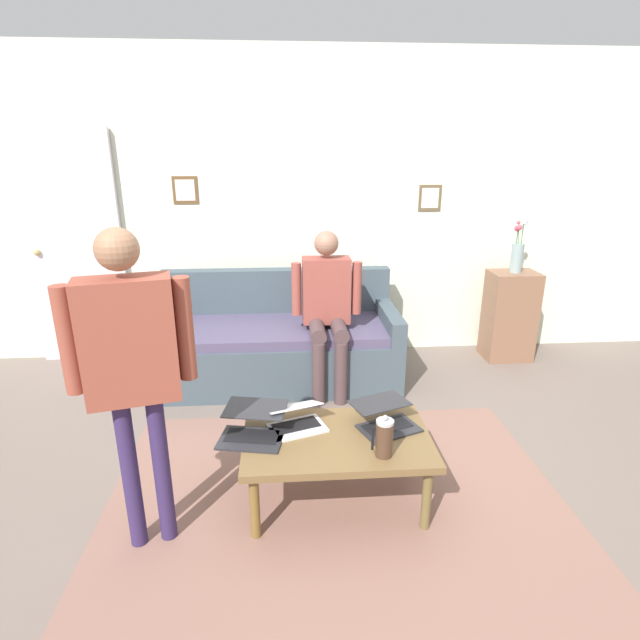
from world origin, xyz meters
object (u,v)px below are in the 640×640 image
side_shelf (509,316)px  laptop_center (386,419)px  flower_vase (517,254)px  french_press (384,438)px  person_standing (131,356)px  couch (277,344)px  laptop_left (296,420)px  coffee_table (337,444)px  interior_door (75,250)px  laptop_right (253,428)px  person_seated (327,303)px

side_shelf → laptop_center: bearing=50.3°
flower_vase → french_press: bearing=53.1°
french_press → person_standing: (1.16, 0.04, 0.50)m
couch → laptop_left: (-0.12, 1.52, 0.14)m
coffee_table → interior_door: bearing=-46.3°
french_press → person_standing: size_ratio=0.14×
laptop_center → side_shelf: size_ratio=0.49×
laptop_center → flower_vase: bearing=-129.7°
laptop_right → flower_vase: bearing=-140.1°
person_standing → person_seated: size_ratio=1.23×
laptop_left → laptop_center: laptop_left is taller
interior_door → flower_vase: (-3.90, 0.27, -0.03)m
coffee_table → flower_vase: size_ratio=2.13×
person_seated → laptop_right: bearing=69.4°
coffee_table → person_seated: 1.46m
laptop_center → person_standing: 1.38m
side_shelf → person_seated: person_seated is taller
coffee_table → laptop_right: (0.45, -0.04, 0.09)m
interior_door → french_press: size_ratio=9.01×
interior_door → laptop_center: bearing=138.5°
flower_vase → person_standing: person_standing is taller
couch → laptop_left: bearing=94.4°
laptop_center → person_standing: person_standing is taller
interior_door → side_shelf: bearing=176.1°
interior_door → coffee_table: interior_door is taller
laptop_left → laptop_right: 0.24m
laptop_right → french_press: size_ratio=1.77×
interior_door → laptop_left: 2.86m
laptop_right → person_standing: (0.50, 0.27, 0.55)m
laptop_left → flower_vase: (-2.02, -1.81, 0.54)m
laptop_center → side_shelf: (-1.53, -1.84, -0.04)m
flower_vase → couch: bearing=7.6°
flower_vase → person_standing: (2.75, 2.16, 0.01)m
couch → french_press: 1.92m
couch → person_seated: bearing=150.6°
flower_vase → person_seated: flower_vase is taller
couch → side_shelf: size_ratio=2.41×
coffee_table → french_press: 0.32m
interior_door → laptop_right: (-1.65, 2.15, -0.57)m
coffee_table → couch: bearing=-78.4°
interior_door → french_press: (-2.31, 2.38, -0.51)m
coffee_table → side_shelf: 2.64m
flower_vase → person_seated: bearing=16.4°
laptop_right → french_press: 0.71m
laptop_right → person_seated: (-0.52, -1.37, 0.27)m
french_press → person_seated: person_seated is taller
interior_door → person_seated: bearing=160.2°
laptop_right → side_shelf: side_shelf is taller
side_shelf → person_standing: size_ratio=0.52×
couch → person_standing: bearing=71.9°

